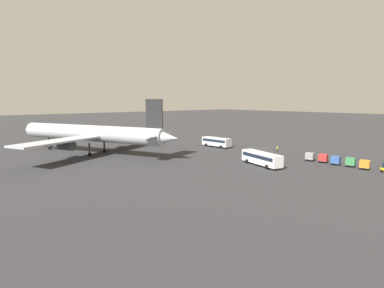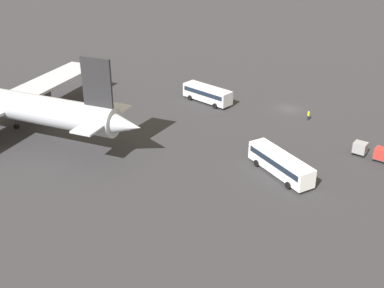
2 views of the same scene
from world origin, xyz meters
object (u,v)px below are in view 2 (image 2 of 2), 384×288
worker_person (308,116)px  cargo_cart_red (381,154)px  shuttle_bus_near (207,93)px  cargo_cart_grey (360,148)px  shuttle_bus_far (280,163)px

worker_person → cargo_cart_red: (-16.14, 4.92, 0.32)m
shuttle_bus_near → cargo_cart_grey: (-31.34, -1.48, -0.63)m
shuttle_bus_far → cargo_cart_grey: size_ratio=5.21×
shuttle_bus_near → worker_person: 19.62m
shuttle_bus_far → worker_person: shuttle_bus_far is taller
cargo_cart_grey → shuttle_bus_near: bearing=2.7°
cargo_cart_red → shuttle_bus_far: bearing=61.2°
cargo_cart_grey → cargo_cart_red: bearing=-171.3°
shuttle_bus_near → worker_person: bearing=-163.8°
shuttle_bus_far → shuttle_bus_near: bearing=-10.8°
shuttle_bus_near → shuttle_bus_far: 29.36m
shuttle_bus_far → worker_person: (8.37, -19.07, -0.99)m
shuttle_bus_far → cargo_cart_grey: bearing=-94.9°
cargo_cart_red → cargo_cart_grey: size_ratio=1.00×
shuttle_bus_far → worker_person: 20.85m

